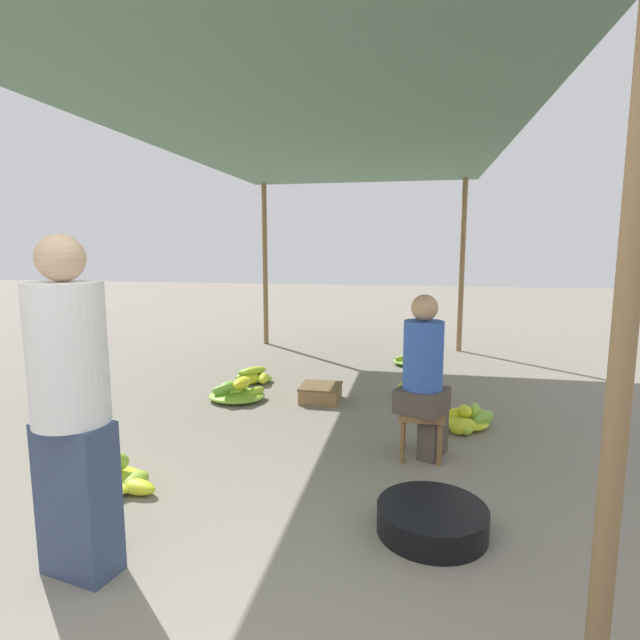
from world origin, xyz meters
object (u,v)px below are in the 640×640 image
vendor_foreground (71,404)px  banana_pile_right_2 (424,391)px  crate_near (320,393)px  banana_pile_left_1 (237,392)px  vendor_seated (425,375)px  banana_pile_right_0 (467,419)px  banana_pile_right_1 (413,360)px  basin_black (432,519)px  banana_pile_left_0 (114,478)px  banana_pile_left_2 (254,376)px  stool (421,420)px

vendor_foreground → banana_pile_right_2: size_ratio=2.74×
vendor_foreground → crate_near: 3.15m
banana_pile_left_1 → crate_near: 0.89m
vendor_foreground → crate_near: (0.64, 2.98, -0.78)m
banana_pile_left_1 → vendor_seated: bearing=-29.5°
banana_pile_right_0 → banana_pile_right_1: (-0.50, 2.38, -0.01)m
basin_black → crate_near: size_ratio=1.51×
vendor_foreground → vendor_seated: bearing=45.8°
banana_pile_left_0 → banana_pile_right_1: (1.95, 4.02, -0.01)m
basin_black → banana_pile_left_0: size_ratio=0.99×
banana_pile_right_2 → banana_pile_left_1: bearing=-166.6°
banana_pile_left_2 → banana_pile_right_1: banana_pile_right_1 is taller
vendor_foreground → banana_pile_right_0: 3.32m
banana_pile_left_1 → banana_pile_left_2: bearing=93.4°
banana_pile_right_0 → vendor_seated: bearing=-119.4°
banana_pile_left_0 → banana_pile_right_0: banana_pile_left_0 is taller
banana_pile_left_2 → vendor_seated: bearing=-42.4°
stool → basin_black: stool is taller
vendor_foreground → banana_pile_left_2: 3.63m
crate_near → basin_black: bearing=-64.6°
vendor_foreground → vendor_seated: 2.43m
vendor_seated → banana_pile_right_2: (0.03, 1.55, -0.57)m
banana_pile_left_1 → banana_pile_right_2: size_ratio=0.98×
banana_pile_left_1 → crate_near: banana_pile_left_1 is taller
banana_pile_left_2 → banana_pile_right_1: (1.87, 1.30, -0.01)m
basin_black → banana_pile_right_2: 2.61m
banana_pile_left_2 → banana_pile_right_2: bearing=-6.9°
banana_pile_left_1 → banana_pile_right_2: banana_pile_left_1 is taller
basin_black → banana_pile_left_2: 3.48m
banana_pile_left_2 → banana_pile_right_0: (2.37, -1.08, -0.00)m
vendor_foreground → vendor_seated: (1.69, 1.74, -0.22)m
crate_near → banana_pile_right_0: bearing=-20.1°
vendor_foreground → basin_black: bearing=21.6°
banana_pile_left_0 → crate_near: 2.39m
banana_pile_left_2 → crate_near: 1.07m
basin_black → banana_pile_right_1: (-0.14, 4.15, -0.01)m
basin_black → banana_pile_left_1: bearing=132.5°
banana_pile_left_1 → banana_pile_right_1: banana_pile_left_1 is taller
banana_pile_left_2 → crate_near: (0.92, -0.55, 0.01)m
banana_pile_left_1 → stool: bearing=-29.9°
vendor_foreground → banana_pile_left_2: vendor_foreground is taller
vendor_seated → banana_pile_left_2: vendor_seated is taller
stool → banana_pile_right_0: stool is taller
vendor_foreground → banana_pile_right_0: vendor_foreground is taller
basin_black → vendor_foreground: bearing=-158.4°
vendor_seated → banana_pile_left_2: 2.72m
banana_pile_right_2 → crate_near: banana_pile_right_2 is taller
stool → banana_pile_left_1: bearing=150.1°
banana_pile_right_1 → vendor_seated: bearing=-88.2°
vendor_foreground → banana_pile_right_0: size_ratio=2.90×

